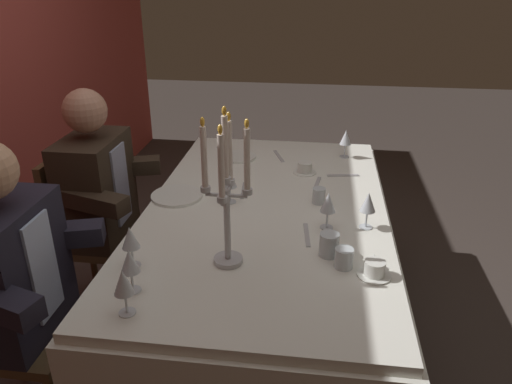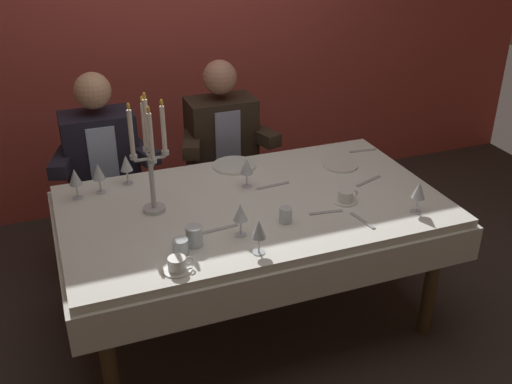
# 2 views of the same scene
# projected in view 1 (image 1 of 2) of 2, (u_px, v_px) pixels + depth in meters

# --- Properties ---
(ground_plane) EXTENTS (12.00, 12.00, 0.00)m
(ground_plane) POSITION_uv_depth(u_px,v_px,m) (265.00, 332.00, 2.61)
(ground_plane) COLOR #3F3530
(dining_table) EXTENTS (1.94, 1.14, 0.74)m
(dining_table) POSITION_uv_depth(u_px,v_px,m) (266.00, 229.00, 2.35)
(dining_table) COLOR white
(dining_table) RESTS_ON ground_plane
(candelabra) EXTENTS (0.19, 0.19, 0.60)m
(candelabra) POSITION_uv_depth(u_px,v_px,m) (226.00, 193.00, 1.75)
(candelabra) COLOR silver
(candelabra) RESTS_ON dining_table
(dinner_plate_0) EXTENTS (0.20, 0.20, 0.01)m
(dinner_plate_0) POSITION_uv_depth(u_px,v_px,m) (239.00, 157.00, 2.88)
(dinner_plate_0) COLOR white
(dinner_plate_0) RESTS_ON dining_table
(dinner_plate_1) EXTENTS (0.25, 0.25, 0.01)m
(dinner_plate_1) POSITION_uv_depth(u_px,v_px,m) (177.00, 196.00, 2.40)
(dinner_plate_1) COLOR white
(dinner_plate_1) RESTS_ON dining_table
(wine_glass_0) EXTENTS (0.07, 0.07, 0.16)m
(wine_glass_0) POSITION_uv_depth(u_px,v_px,m) (123.00, 284.00, 1.55)
(wine_glass_0) COLOR silver
(wine_glass_0) RESTS_ON dining_table
(wine_glass_1) EXTENTS (0.07, 0.07, 0.16)m
(wine_glass_1) POSITION_uv_depth(u_px,v_px,m) (130.00, 262.00, 1.66)
(wine_glass_1) COLOR silver
(wine_glass_1) RESTS_ON dining_table
(wine_glass_2) EXTENTS (0.07, 0.07, 0.16)m
(wine_glass_2) POSITION_uv_depth(u_px,v_px,m) (130.00, 239.00, 1.81)
(wine_glass_2) COLOR silver
(wine_glass_2) RESTS_ON dining_table
(wine_glass_3) EXTENTS (0.07, 0.07, 0.16)m
(wine_glass_3) POSITION_uv_depth(u_px,v_px,m) (328.00, 204.00, 2.07)
(wine_glass_3) COLOR silver
(wine_glass_3) RESTS_ON dining_table
(wine_glass_4) EXTENTS (0.07, 0.07, 0.16)m
(wine_glass_4) POSITION_uv_depth(u_px,v_px,m) (230.00, 180.00, 2.30)
(wine_glass_4) COLOR silver
(wine_glass_4) RESTS_ON dining_table
(wine_glass_5) EXTENTS (0.07, 0.07, 0.16)m
(wine_glass_5) POSITION_uv_depth(u_px,v_px,m) (346.00, 138.00, 2.85)
(wine_glass_5) COLOR silver
(wine_glass_5) RESTS_ON dining_table
(wine_glass_6) EXTENTS (0.07, 0.07, 0.16)m
(wine_glass_6) POSITION_uv_depth(u_px,v_px,m) (368.00, 203.00, 2.07)
(wine_glass_6) COLOR silver
(wine_glass_6) RESTS_ON dining_table
(water_tumbler_0) EXTENTS (0.07, 0.07, 0.08)m
(water_tumbler_0) POSITION_uv_depth(u_px,v_px,m) (344.00, 258.00, 1.83)
(water_tumbler_0) COLOR silver
(water_tumbler_0) RESTS_ON dining_table
(water_tumbler_1) EXTENTS (0.08, 0.08, 0.09)m
(water_tumbler_1) POSITION_uv_depth(u_px,v_px,m) (329.00, 245.00, 1.90)
(water_tumbler_1) COLOR silver
(water_tumbler_1) RESTS_ON dining_table
(water_tumbler_2) EXTENTS (0.06, 0.06, 0.08)m
(water_tumbler_2) POSITION_uv_depth(u_px,v_px,m) (319.00, 196.00, 2.32)
(water_tumbler_2) COLOR silver
(water_tumbler_2) RESTS_ON dining_table
(coffee_cup_0) EXTENTS (0.13, 0.12, 0.06)m
(coffee_cup_0) POSITION_uv_depth(u_px,v_px,m) (375.00, 269.00, 1.78)
(coffee_cup_0) COLOR white
(coffee_cup_0) RESTS_ON dining_table
(coffee_cup_1) EXTENTS (0.13, 0.12, 0.06)m
(coffee_cup_1) POSITION_uv_depth(u_px,v_px,m) (305.00, 168.00, 2.67)
(coffee_cup_1) COLOR white
(coffee_cup_1) RESTS_ON dining_table
(fork_0) EXTENTS (0.17, 0.04, 0.01)m
(fork_0) POSITION_uv_depth(u_px,v_px,m) (222.00, 143.00, 3.11)
(fork_0) COLOR #B7B7BC
(fork_0) RESTS_ON dining_table
(knife_1) EXTENTS (0.19, 0.04, 0.01)m
(knife_1) POSITION_uv_depth(u_px,v_px,m) (307.00, 235.00, 2.06)
(knife_1) COLOR #B7B7BC
(knife_1) RESTS_ON dining_table
(fork_2) EXTENTS (0.17, 0.04, 0.01)m
(fork_2) POSITION_uv_depth(u_px,v_px,m) (317.00, 184.00, 2.54)
(fork_2) COLOR #B7B7BC
(fork_2) RESTS_ON dining_table
(knife_3) EXTENTS (0.18, 0.08, 0.01)m
(knife_3) POSITION_uv_depth(u_px,v_px,m) (279.00, 156.00, 2.90)
(knife_3) COLOR #B7B7BC
(knife_3) RESTS_ON dining_table
(spoon_4) EXTENTS (0.05, 0.17, 0.01)m
(spoon_4) POSITION_uv_depth(u_px,v_px,m) (343.00, 175.00, 2.64)
(spoon_4) COLOR #B7B7BC
(spoon_4) RESTS_ON dining_table
(knife_5) EXTENTS (0.19, 0.03, 0.01)m
(knife_5) POSITION_uv_depth(u_px,v_px,m) (243.00, 190.00, 2.46)
(knife_5) COLOR #B7B7BC
(knife_5) RESTS_ON dining_table
(seated_diner_0) EXTENTS (0.63, 0.48, 1.24)m
(seated_diner_0) POSITION_uv_depth(u_px,v_px,m) (9.00, 271.00, 1.83)
(seated_diner_0) COLOR brown
(seated_diner_0) RESTS_ON ground_plane
(seated_diner_1) EXTENTS (0.63, 0.48, 1.24)m
(seated_diner_1) POSITION_uv_depth(u_px,v_px,m) (95.00, 188.00, 2.51)
(seated_diner_1) COLOR brown
(seated_diner_1) RESTS_ON ground_plane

